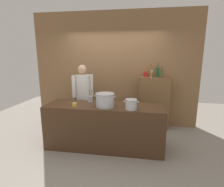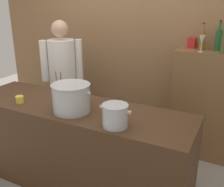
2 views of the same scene
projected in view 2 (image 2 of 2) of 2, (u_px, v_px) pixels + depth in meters
ground_plane at (79, 182)px, 2.92m from camera, size 8.00×8.00×0.00m
brick_back_panel at (132, 30)px, 3.59m from camera, size 4.40×0.10×3.00m
prep_counter at (77, 146)px, 2.77m from camera, size 2.36×0.70×0.90m
bar_cabinet at (204, 106)px, 3.24m from camera, size 0.76×0.32×1.34m
chef at (63, 75)px, 3.47m from camera, size 0.45×0.42×1.66m
stockpot_large at (71, 98)px, 2.46m from camera, size 0.42×0.36×0.27m
stockpot_small at (115, 116)px, 2.17m from camera, size 0.28×0.22×0.19m
utensil_crock at (59, 89)px, 2.90m from camera, size 0.10×0.10×0.27m
butter_jar at (20, 99)px, 2.70m from camera, size 0.08×0.08×0.07m
wine_bottle_amber at (202, 40)px, 3.04m from camera, size 0.06×0.06×0.31m
wine_bottle_green at (218, 39)px, 3.00m from camera, size 0.07×0.07×0.33m
wine_bottle_olive at (224, 44)px, 2.83m from camera, size 0.07×0.07×0.27m
wine_glass_short at (202, 40)px, 2.92m from camera, size 0.07×0.07×0.19m
spice_tin_red at (192, 43)px, 3.17m from camera, size 0.09×0.09×0.12m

